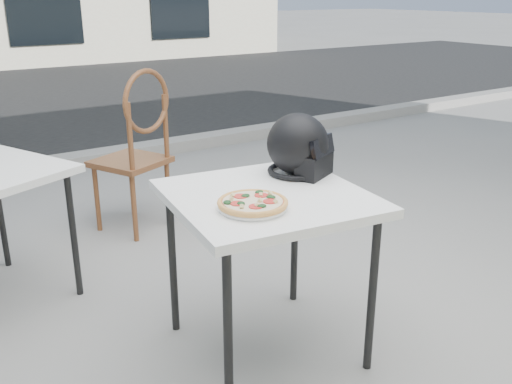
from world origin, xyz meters
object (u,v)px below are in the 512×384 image
plate (253,207)px  cafe_chair_main (138,143)px  cafe_table_main (267,208)px  pizza (253,202)px  helmet (299,148)px

plate → cafe_chair_main: (0.25, 1.81, -0.16)m
cafe_table_main → pizza: bearing=-142.2°
cafe_table_main → helmet: (0.29, 0.15, 0.20)m
pizza → plate: bearing=-89.9°
cafe_chair_main → pizza: bearing=57.6°
helmet → cafe_chair_main: 1.58m
pizza → cafe_chair_main: cafe_chair_main is taller
cafe_table_main → pizza: (-0.16, -0.12, 0.10)m
pizza → helmet: (0.45, 0.27, 0.10)m
cafe_table_main → helmet: 0.38m
helmet → cafe_chair_main: size_ratio=0.34×
plate → helmet: helmet is taller
cafe_table_main → helmet: size_ratio=2.39×
plate → cafe_table_main: bearing=37.9°
pizza → cafe_chair_main: (0.25, 1.81, -0.18)m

